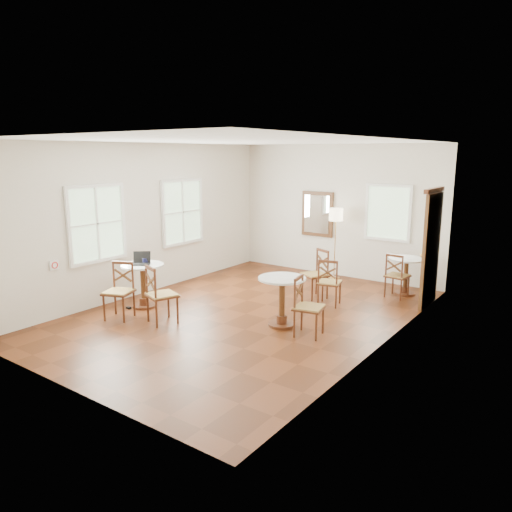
{
  "coord_description": "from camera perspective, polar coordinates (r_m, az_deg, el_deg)",
  "views": [
    {
      "loc": [
        4.94,
        -6.56,
        2.8
      ],
      "look_at": [
        0.0,
        0.3,
        1.0
      ],
      "focal_mm": 33.96,
      "sensor_mm": 36.0,
      "label": 1
    }
  ],
  "objects": [
    {
      "name": "chair_near_a",
      "position": [
        8.23,
        -11.19,
        -4.49
      ],
      "size": [
        0.59,
        0.59,
        0.99
      ],
      "rotation": [
        0.0,
        0.0,
        2.79
      ],
      "color": "#4D2613",
      "rests_on": "ground"
    },
    {
      "name": "chair_near_b",
      "position": [
        8.65,
        -15.81,
        -3.99
      ],
      "size": [
        0.58,
        0.58,
        0.97
      ],
      "rotation": [
        0.0,
        0.0,
        0.37
      ],
      "color": "#4D2613",
      "rests_on": "ground"
    },
    {
      "name": "ground",
      "position": [
        8.68,
        -1.17,
        -6.81
      ],
      "size": [
        7.0,
        7.0,
        0.0
      ],
      "primitive_type": "plane",
      "color": "#51230E",
      "rests_on": "ground"
    },
    {
      "name": "chair_back_a",
      "position": [
        9.92,
        16.26,
        -2.23
      ],
      "size": [
        0.45,
        0.45,
        0.89
      ],
      "rotation": [
        0.0,
        0.0,
        3.03
      ],
      "color": "#4D2613",
      "rests_on": "ground"
    },
    {
      "name": "cafe_table_near",
      "position": [
        9.14,
        -13.16,
        -2.85
      ],
      "size": [
        0.77,
        0.77,
        0.81
      ],
      "color": "#4D2613",
      "rests_on": "ground"
    },
    {
      "name": "room_shell",
      "position": [
        8.52,
        -0.44,
        5.88
      ],
      "size": [
        5.02,
        7.02,
        3.01
      ],
      "color": "beige",
      "rests_on": "ground"
    },
    {
      "name": "navy_mug",
      "position": [
        9.13,
        -12.97,
        -0.57
      ],
      "size": [
        0.12,
        0.08,
        0.09
      ],
      "color": "#0F1134",
      "rests_on": "cafe_table_near"
    },
    {
      "name": "cafe_table_back",
      "position": [
        10.17,
        17.26,
        -1.81
      ],
      "size": [
        0.71,
        0.71,
        0.75
      ],
      "color": "#4D2613",
      "rests_on": "ground"
    },
    {
      "name": "laptop",
      "position": [
        9.08,
        -13.33,
        -0.59
      ],
      "size": [
        0.4,
        0.4,
        0.22
      ],
      "rotation": [
        0.0,
        0.0,
        0.7
      ],
      "color": "black",
      "rests_on": "cafe_table_near"
    },
    {
      "name": "chair_mid_a",
      "position": [
        9.12,
        8.62,
        -3.08
      ],
      "size": [
        0.5,
        0.5,
        0.9
      ],
      "rotation": [
        0.0,
        0.0,
        3.38
      ],
      "color": "#4D2613",
      "rests_on": "ground"
    },
    {
      "name": "mouse",
      "position": [
        9.21,
        -14.07,
        -0.69
      ],
      "size": [
        0.11,
        0.07,
        0.04
      ],
      "primitive_type": "ellipsoid",
      "rotation": [
        0.0,
        0.0,
        -0.01
      ],
      "color": "black",
      "rests_on": "cafe_table_near"
    },
    {
      "name": "water_glass",
      "position": [
        9.13,
        -13.08,
        -0.56
      ],
      "size": [
        0.06,
        0.06,
        0.1
      ],
      "primitive_type": "cylinder",
      "color": "white",
      "rests_on": "cafe_table_near"
    },
    {
      "name": "cafe_table_mid",
      "position": [
        7.95,
        3.06,
        -4.72
      ],
      "size": [
        0.78,
        0.78,
        0.83
      ],
      "color": "#4D2613",
      "rests_on": "ground"
    },
    {
      "name": "floor_lamp",
      "position": [
        10.93,
        9.39,
        4.28
      ],
      "size": [
        0.31,
        0.31,
        1.6
      ],
      "color": "#BF8C3F",
      "rests_on": "ground"
    },
    {
      "name": "chair_mid_b",
      "position": [
        7.59,
        6.09,
        -5.96
      ],
      "size": [
        0.51,
        0.51,
        0.94
      ],
      "rotation": [
        0.0,
        0.0,
        1.77
      ],
      "color": "#4D2613",
      "rests_on": "ground"
    },
    {
      "name": "power_adapter",
      "position": [
        9.24,
        -14.78,
        -5.91
      ],
      "size": [
        0.1,
        0.06,
        0.04
      ],
      "primitive_type": "cube",
      "color": "black",
      "rests_on": "ground"
    },
    {
      "name": "chair_back_b",
      "position": [
        9.57,
        7.04,
        -2.12
      ],
      "size": [
        0.59,
        0.59,
        0.96
      ],
      "rotation": [
        0.0,
        0.0,
        -0.45
      ],
      "color": "#4D2613",
      "rests_on": "ground"
    }
  ]
}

